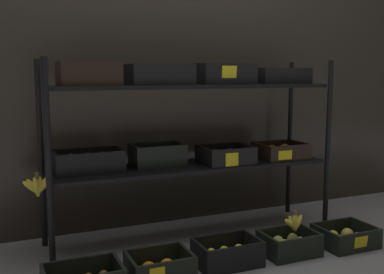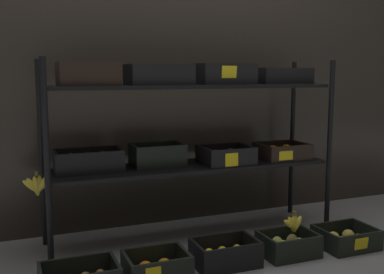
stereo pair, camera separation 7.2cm
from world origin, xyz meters
TOP-DOWN VIEW (x-y plane):
  - ground_plane at (0.00, 0.00)m, footprint 10.00×10.00m
  - storefront_wall at (0.00, 0.41)m, footprint 4.10×0.12m
  - display_rack at (-0.02, 0.00)m, footprint 1.84×0.44m
  - crate_ground_orange at (-0.38, -0.48)m, footprint 0.31×0.24m
  - crate_ground_lemon at (0.01, -0.46)m, footprint 0.34×0.22m
  - crate_ground_pear at (0.39, -0.47)m, footprint 0.30×0.23m
  - crate_ground_apple_gold at (0.77, -0.49)m, footprint 0.32×0.27m
  - banana_bunch_loose at (0.42, -0.47)m, footprint 0.15×0.05m

SIDE VIEW (x-z plane):
  - ground_plane at x=0.00m, z-range 0.00..0.00m
  - crate_ground_apple_gold at x=0.77m, z-range -0.01..0.10m
  - crate_ground_orange at x=-0.38m, z-range -0.02..0.12m
  - crate_ground_lemon at x=0.01m, z-range -0.02..0.12m
  - crate_ground_pear at x=0.39m, z-range -0.01..0.12m
  - banana_bunch_loose at x=0.42m, z-range 0.12..0.24m
  - display_rack at x=-0.02m, z-range 0.16..1.25m
  - storefront_wall at x=0.00m, z-range 0.00..1.86m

